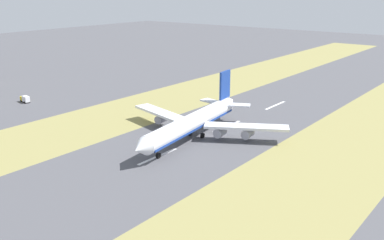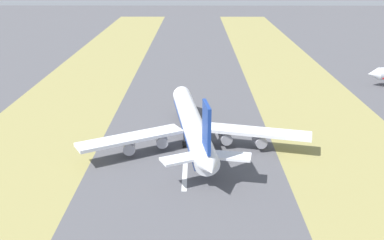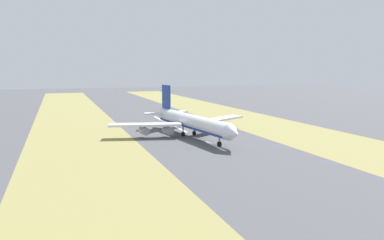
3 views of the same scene
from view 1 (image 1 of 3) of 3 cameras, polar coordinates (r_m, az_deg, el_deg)
name	(u,v)px [view 1 (image 1 of 3)]	position (r m, az deg, el deg)	size (l,w,h in m)	color
ground_plane	(205,136)	(162.27, 1.72, -2.00)	(800.00, 800.00, 0.00)	#4C4C51
grass_median_west	(326,165)	(142.44, 16.63, -5.44)	(40.00, 600.00, 0.01)	olive
grass_median_east	(119,115)	(190.85, -9.30, 0.66)	(40.00, 600.00, 0.01)	olive
centreline_dash_near	(275,105)	(206.85, 10.54, 1.84)	(1.20, 18.00, 0.01)	silver
centreline_dash_mid	(227,126)	(173.39, 4.46, -0.81)	(1.20, 18.00, 0.01)	silver
centreline_dash_far	(158,156)	(143.31, -4.36, -4.62)	(1.20, 18.00, 0.01)	silver
airplane_main_jet	(195,121)	(158.46, 0.34, -0.17)	(63.56, 67.13, 20.20)	silver
service_truck	(25,99)	(222.19, -20.43, 2.53)	(6.26, 3.30, 3.10)	gold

